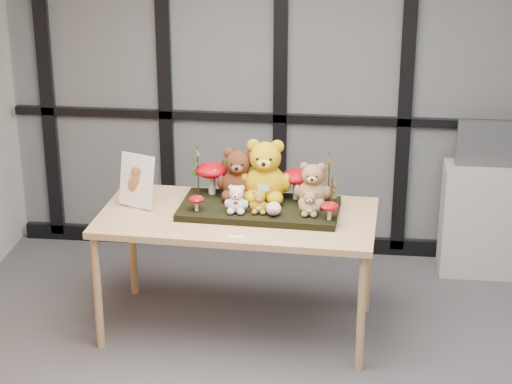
# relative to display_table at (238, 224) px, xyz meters

# --- Properties ---
(room_shell) EXTENTS (5.00, 5.00, 5.00)m
(room_shell) POSITION_rel_display_table_xyz_m (0.60, -1.20, 0.95)
(room_shell) COLOR #ACAAA2
(room_shell) RESTS_ON floor
(glass_partition) EXTENTS (4.90, 0.06, 2.78)m
(glass_partition) POSITION_rel_display_table_xyz_m (0.60, 1.27, 0.68)
(glass_partition) COLOR #2D383F
(glass_partition) RESTS_ON floor
(display_table) EXTENTS (1.74, 0.93, 0.80)m
(display_table) POSITION_rel_display_table_xyz_m (0.00, 0.00, 0.00)
(display_table) COLOR tan
(display_table) RESTS_ON floor
(diorama_tray) EXTENTS (1.00, 0.54, 0.04)m
(diorama_tray) POSITION_rel_display_table_xyz_m (0.13, 0.06, 0.09)
(diorama_tray) COLOR black
(diorama_tray) RESTS_ON display_table
(bear_pooh_yellow) EXTENTS (0.35, 0.32, 0.43)m
(bear_pooh_yellow) POSITION_rel_display_table_xyz_m (0.16, 0.16, 0.32)
(bear_pooh_yellow) COLOR #CC990B
(bear_pooh_yellow) RESTS_ON diorama_tray
(bear_brown_medium) EXTENTS (0.29, 0.26, 0.36)m
(bear_brown_medium) POSITION_rel_display_table_xyz_m (-0.01, 0.18, 0.29)
(bear_brown_medium) COLOR #4A2412
(bear_brown_medium) RESTS_ON diorama_tray
(bear_tan_back) EXTENTS (0.24, 0.22, 0.30)m
(bear_tan_back) POSITION_rel_display_table_xyz_m (0.45, 0.12, 0.26)
(bear_tan_back) COLOR #937148
(bear_tan_back) RESTS_ON diorama_tray
(bear_small_yellow) EXTENTS (0.13, 0.11, 0.16)m
(bear_small_yellow) POSITION_rel_display_table_xyz_m (0.14, -0.06, 0.19)
(bear_small_yellow) COLOR #B17A1A
(bear_small_yellow) RESTS_ON diorama_tray
(bear_white_bow) EXTENTS (0.15, 0.14, 0.19)m
(bear_white_bow) POSITION_rel_display_table_xyz_m (0.00, -0.06, 0.20)
(bear_white_bow) COLOR white
(bear_white_bow) RESTS_ON diorama_tray
(bear_beige_small) EXTENTS (0.14, 0.12, 0.17)m
(bear_beige_small) POSITION_rel_display_table_xyz_m (0.45, -0.06, 0.19)
(bear_beige_small) COLOR #8F744F
(bear_beige_small) RESTS_ON diorama_tray
(plush_cream_hedgehog) EXTENTS (0.07, 0.07, 0.09)m
(plush_cream_hedgehog) POSITION_rel_display_table_xyz_m (0.23, -0.09, 0.15)
(plush_cream_hedgehog) COLOR silver
(plush_cream_hedgehog) RESTS_ON diorama_tray
(mushroom_back_left) EXTENTS (0.20, 0.20, 0.23)m
(mushroom_back_left) POSITION_rel_display_table_xyz_m (-0.19, 0.23, 0.22)
(mushroom_back_left) COLOR #90040B
(mushroom_back_left) RESTS_ON diorama_tray
(mushroom_back_right) EXTENTS (0.19, 0.19, 0.21)m
(mushroom_back_right) POSITION_rel_display_table_xyz_m (0.35, 0.20, 0.21)
(mushroom_back_right) COLOR #90040B
(mushroom_back_right) RESTS_ON diorama_tray
(mushroom_front_left) EXTENTS (0.10, 0.10, 0.11)m
(mushroom_front_left) POSITION_rel_display_table_xyz_m (-0.24, -0.07, 0.16)
(mushroom_front_left) COLOR #90040B
(mushroom_front_left) RESTS_ON diorama_tray
(mushroom_front_right) EXTENTS (0.11, 0.11, 0.12)m
(mushroom_front_right) POSITION_rel_display_table_xyz_m (0.57, -0.12, 0.17)
(mushroom_front_right) COLOR #90040B
(mushroom_front_right) RESTS_ON diorama_tray
(sprig_green_far_left) EXTENTS (0.05, 0.05, 0.32)m
(sprig_green_far_left) POSITION_rel_display_table_xyz_m (-0.28, 0.21, 0.27)
(sprig_green_far_left) COLOR #1D360C
(sprig_green_far_left) RESTS_ON diorama_tray
(sprig_green_mid_left) EXTENTS (0.05, 0.05, 0.23)m
(sprig_green_mid_left) POSITION_rel_display_table_xyz_m (-0.13, 0.25, 0.22)
(sprig_green_mid_left) COLOR #1D360C
(sprig_green_mid_left) RESTS_ON diorama_tray
(sprig_dry_far_right) EXTENTS (0.05, 0.05, 0.34)m
(sprig_dry_far_right) POSITION_rel_display_table_xyz_m (0.55, 0.14, 0.28)
(sprig_dry_far_right) COLOR brown
(sprig_dry_far_right) RESTS_ON diorama_tray
(sprig_dry_mid_right) EXTENTS (0.05, 0.05, 0.22)m
(sprig_dry_mid_right) POSITION_rel_display_table_xyz_m (0.58, 0.01, 0.22)
(sprig_dry_mid_right) COLOR brown
(sprig_dry_mid_right) RESTS_ON diorama_tray
(sprig_green_centre) EXTENTS (0.05, 0.05, 0.23)m
(sprig_green_centre) POSITION_rel_display_table_xyz_m (0.08, 0.25, 0.22)
(sprig_green_centre) COLOR #1D360C
(sprig_green_centre) RESTS_ON diorama_tray
(sign_holder) EXTENTS (0.25, 0.16, 0.34)m
(sign_holder) POSITION_rel_display_table_xyz_m (-0.64, 0.05, 0.23)
(sign_holder) COLOR silver
(sign_holder) RESTS_ON display_table
(label_card) EXTENTS (0.10, 0.03, 0.00)m
(label_card) POSITION_rel_display_table_xyz_m (0.04, -0.34, 0.07)
(label_card) COLOR white
(label_card) RESTS_ON display_table
(cabinet) EXTENTS (0.60, 0.35, 0.80)m
(cabinet) POSITION_rel_display_table_xyz_m (1.65, 1.05, -0.33)
(cabinet) COLOR #B2A99E
(cabinet) RESTS_ON floor
(monitor) EXTENTS (0.47, 0.05, 0.33)m
(monitor) POSITION_rel_display_table_xyz_m (1.65, 1.07, 0.24)
(monitor) COLOR #474A4F
(monitor) RESTS_ON cabinet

